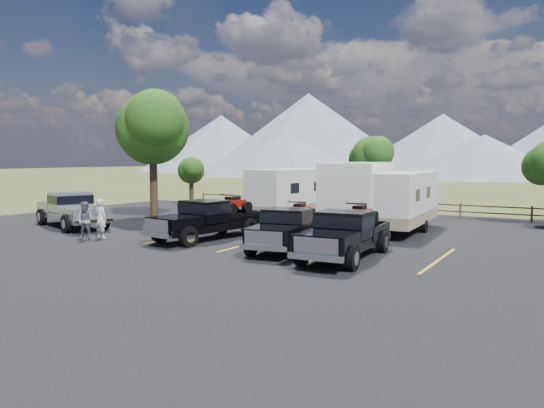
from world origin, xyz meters
The scene contains 17 objects.
ground centered at (0.00, 0.00, 0.00)m, with size 320.00×320.00×0.00m, color #4F5825.
asphalt_lot centered at (0.00, 3.00, 0.02)m, with size 44.00×34.00×0.04m, color black.
stall_lines centered at (0.00, 4.00, 0.04)m, with size 12.12×5.50×0.01m.
tree_big_nw centered at (-12.55, 9.03, 5.60)m, with size 5.54×5.18×7.84m.
tree_north centered at (-2.03, 19.02, 3.83)m, with size 3.46×3.24×5.25m.
tree_nw_small centered at (-16.02, 17.01, 2.78)m, with size 2.59×2.43×3.85m.
rail_fence centered at (2.00, 18.50, 0.61)m, with size 36.12×0.12×1.00m.
mountain_range centered at (-7.63, 105.98, 7.87)m, with size 209.00×71.00×20.00m.
rig_left centered at (-4.36, 3.81, 1.01)m, with size 2.83×6.25×2.01m.
rig_center centered at (0.11, 3.29, 0.95)m, with size 2.75×5.88×1.89m.
rig_right centered at (2.92, 2.64, 1.00)m, with size 2.39×6.07×1.99m.
trailer_left centered at (-4.35, 12.34, 1.65)m, with size 2.96×8.90×3.08m.
trailer_center centered at (0.39, 10.89, 1.87)m, with size 3.80×10.11×3.49m.
trailer_right centered at (2.67, 10.66, 1.62)m, with size 2.59×8.70×3.02m.
pickup_silver centered at (-13.27, 3.45, 1.02)m, with size 6.56×3.99×1.88m.
person_a centered at (-8.86, 1.51, 0.96)m, with size 0.67×0.44×1.84m, color silver.
person_b centered at (-9.11, 0.84, 0.92)m, with size 0.85×0.66×1.75m, color slate.
Camera 1 is at (10.39, -15.63, 3.79)m, focal length 35.00 mm.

